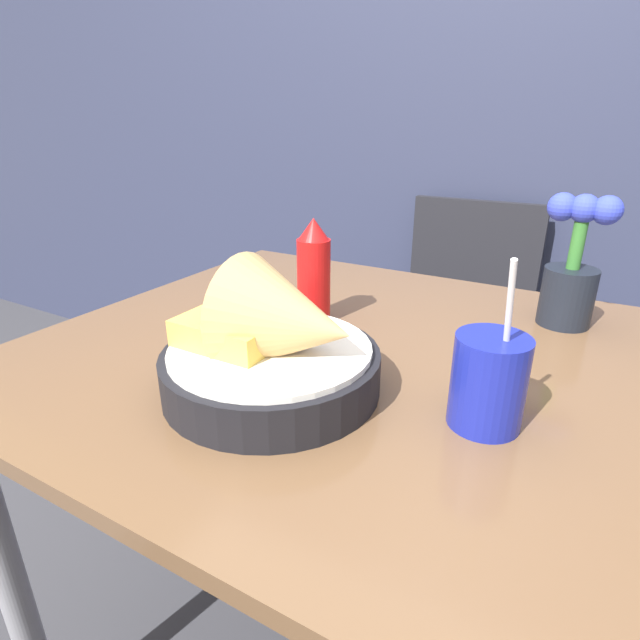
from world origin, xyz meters
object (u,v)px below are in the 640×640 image
(food_basket, at_px, (278,348))
(drink_cup, at_px, (488,384))
(flower_vase, at_px, (572,272))
(ketchup_bottle, at_px, (314,273))
(chair_far_window, at_px, (461,320))

(food_basket, relative_size, drink_cup, 1.35)
(food_basket, bearing_deg, flower_vase, 55.78)
(ketchup_bottle, height_order, drink_cup, drink_cup)
(chair_far_window, bearing_deg, food_basket, -90.12)
(drink_cup, xyz_separation_m, flower_vase, (0.05, 0.39, 0.04))
(food_basket, xyz_separation_m, drink_cup, (0.26, 0.06, -0.01))
(food_basket, xyz_separation_m, ketchup_bottle, (-0.09, 0.24, 0.03))
(ketchup_bottle, xyz_separation_m, drink_cup, (0.35, -0.18, -0.04))
(food_basket, xyz_separation_m, flower_vase, (0.31, 0.45, 0.03))
(ketchup_bottle, bearing_deg, chair_far_window, 83.17)
(chair_far_window, height_order, food_basket, food_basket)
(food_basket, relative_size, ketchup_bottle, 1.56)
(chair_far_window, distance_m, flower_vase, 0.72)
(ketchup_bottle, bearing_deg, food_basket, -70.02)
(food_basket, height_order, flower_vase, flower_vase)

